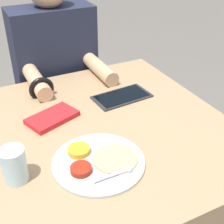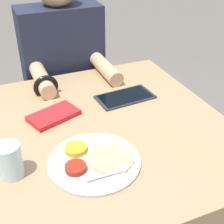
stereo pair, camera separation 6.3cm
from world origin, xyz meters
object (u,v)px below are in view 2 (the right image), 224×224
(thali_tray, at_px, (94,161))
(drinking_glass, at_px, (10,161))
(person_diner, at_px, (66,93))
(tablet_device, at_px, (125,97))
(red_notebook, at_px, (54,116))

(thali_tray, height_order, drinking_glass, drinking_glass)
(person_diner, bearing_deg, tablet_device, -72.33)
(thali_tray, distance_m, person_diner, 0.85)
(tablet_device, relative_size, drinking_glass, 2.29)
(red_notebook, relative_size, tablet_device, 0.85)
(person_diner, height_order, drinking_glass, person_diner)
(red_notebook, relative_size, drinking_glass, 1.94)
(thali_tray, relative_size, drinking_glass, 2.68)
(red_notebook, bearing_deg, thali_tray, -79.88)
(red_notebook, distance_m, tablet_device, 0.33)
(thali_tray, relative_size, red_notebook, 1.38)
(tablet_device, bearing_deg, drinking_glass, -149.87)
(person_diner, xyz_separation_m, drinking_glass, (-0.37, -0.77, 0.24))
(drinking_glass, bearing_deg, person_diner, 64.68)
(thali_tray, xyz_separation_m, tablet_device, (0.27, 0.34, -0.00))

